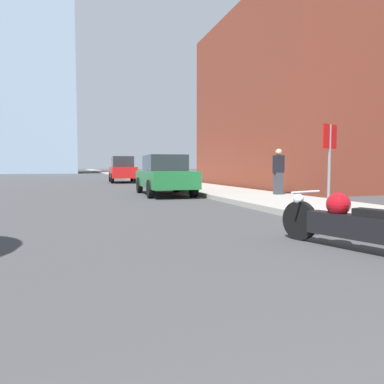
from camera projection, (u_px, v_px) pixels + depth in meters
The scene contains 7 objects.
sidewalk at pixel (133, 177), 39.19m from camera, with size 2.94×240.00×0.15m.
brick_storefront at pixel (332, 105), 20.29m from camera, with size 11.65×11.49×8.89m.
motorcycle at pixel (354, 223), 4.96m from camera, with size 0.96×2.39×0.76m.
parked_car_green at pixel (164, 175), 14.75m from camera, with size 1.91×4.61×1.57m.
parked_car_red at pixel (123, 170), 26.52m from camera, with size 1.92×4.25×1.85m.
stop_sign at pixel (330, 150), 9.33m from camera, with size 0.57×0.26×2.02m.
pedestrian at pixel (278, 171), 13.02m from camera, with size 0.36×0.22×1.59m.
Camera 1 is at (-0.87, 0.76, 1.12)m, focal length 35.00 mm.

